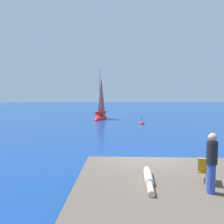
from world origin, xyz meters
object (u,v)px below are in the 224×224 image
(person_sunbather, at_px, (149,179))
(sailboat_near, at_px, (101,116))
(person_standing, at_px, (212,161))
(marker_buoy, at_px, (142,124))
(beach_chair, at_px, (206,169))

(person_sunbather, bearing_deg, sailboat_near, -168.08)
(person_sunbather, distance_m, person_standing, 1.84)
(marker_buoy, bearing_deg, person_sunbather, -96.03)
(person_sunbather, relative_size, beach_chair, 2.21)
(sailboat_near, relative_size, person_standing, 4.45)
(sailboat_near, xyz_separation_m, marker_buoy, (4.99, -4.61, -0.38))
(beach_chair, relative_size, marker_buoy, 0.71)
(person_standing, height_order, beach_chair, person_standing)
(person_standing, bearing_deg, beach_chair, -35.89)
(person_standing, bearing_deg, marker_buoy, -24.23)
(person_sunbather, bearing_deg, person_standing, 70.96)
(sailboat_near, bearing_deg, marker_buoy, 63.06)
(sailboat_near, height_order, person_standing, sailboat_near)
(sailboat_near, distance_m, person_sunbather, 22.53)
(person_standing, distance_m, marker_buoy, 18.43)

